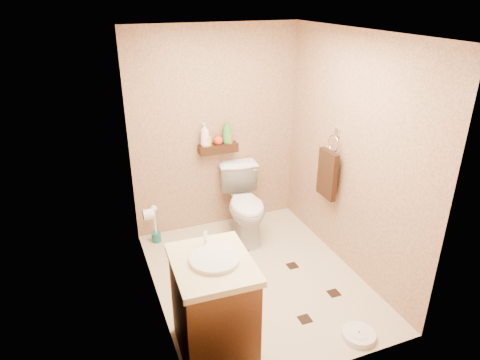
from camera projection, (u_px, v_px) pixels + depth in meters
name	position (u px, v px, depth m)	size (l,w,h in m)	color
ground	(257.00, 278.00, 4.39)	(2.50, 2.50, 0.00)	beige
wall_back	(216.00, 132.00, 4.97)	(2.00, 0.04, 2.40)	tan
wall_front	(334.00, 238.00, 2.84)	(2.00, 0.04, 2.40)	tan
wall_left	(149.00, 187.00, 3.57)	(0.04, 2.50, 2.40)	tan
wall_right	(351.00, 156.00, 4.23)	(0.04, 2.50, 2.40)	tan
ceiling	(261.00, 32.00, 3.41)	(2.00, 2.50, 0.02)	white
wall_shelf	(218.00, 148.00, 4.97)	(0.46, 0.14, 0.10)	#341F0E
floor_accents	(264.00, 279.00, 4.37)	(1.22, 1.36, 0.01)	black
toilet	(245.00, 204.00, 5.00)	(0.46, 0.81, 0.83)	white
vanity	(214.00, 306.00, 3.34)	(0.62, 0.74, 1.01)	brown
bathroom_scale	(359.00, 335.00, 3.63)	(0.37, 0.37, 0.06)	white
toilet_brush	(156.00, 229.00, 4.96)	(0.11, 0.11, 0.48)	#1A6962
towel_ring	(328.00, 172.00, 4.52)	(0.12, 0.30, 0.76)	silver
toilet_paper	(149.00, 214.00, 4.39)	(0.12, 0.11, 0.12)	white
bottle_a	(205.00, 135.00, 4.84)	(0.10, 0.10, 0.27)	white
bottle_b	(207.00, 139.00, 4.87)	(0.07, 0.08, 0.17)	yellow
bottle_c	(218.00, 139.00, 4.92)	(0.11, 0.11, 0.14)	red
bottle_d	(227.00, 132.00, 4.93)	(0.11, 0.11, 0.27)	green
bottle_e	(229.00, 136.00, 4.96)	(0.08, 0.08, 0.18)	#C57A41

